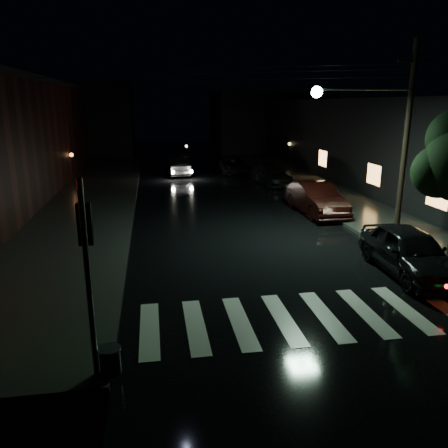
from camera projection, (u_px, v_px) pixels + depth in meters
name	position (u px, v px, depth m)	size (l,w,h in m)	color
ground	(198.00, 335.00, 11.05)	(120.00, 120.00, 0.00)	black
sidewalk_left	(78.00, 211.00, 23.55)	(6.00, 44.00, 0.15)	#282826
sidewalk_right	(340.00, 201.00, 25.92)	(4.00, 44.00, 0.15)	#282826
building_right	(415.00, 144.00, 30.04)	(10.00, 40.00, 6.00)	black
building_far_left	(72.00, 118.00, 51.19)	(14.00, 10.00, 8.00)	black
building_far_right	(270.00, 121.00, 55.11)	(14.00, 10.00, 7.00)	black
crosswalk	(304.00, 317.00, 12.00)	(9.00, 3.00, 0.01)	beige
signal_pole_corner	(100.00, 313.00, 8.91)	(0.68, 0.61, 4.20)	slate
utility_pole	(392.00, 131.00, 17.87)	(4.92, 0.44, 8.00)	black
parked_car_a	(409.00, 251.00, 14.88)	(1.91, 4.74, 1.62)	black
parked_car_b	(316.00, 199.00, 23.00)	(1.74, 5.00, 1.65)	black
parked_car_c	(272.00, 175.00, 31.63)	(1.91, 4.70, 1.36)	black
parked_car_d	(233.00, 165.00, 36.56)	(2.17, 4.70, 1.31)	black
oncoming_car	(177.00, 166.00, 35.52)	(1.61, 4.61, 1.52)	black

